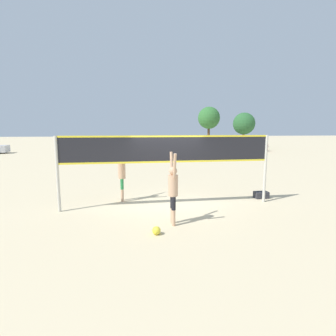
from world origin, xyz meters
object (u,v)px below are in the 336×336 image
at_px(player_blocker, 122,172).
at_px(tree_right_cluster, 209,118).
at_px(parked_car_near, 248,146).
at_px(tree_left_cluster, 244,124).
at_px(volleyball_net, 168,155).
at_px(player_spiker, 173,187).
at_px(volleyball, 156,230).
at_px(gear_bag, 261,195).

distance_m(player_blocker, tree_right_cluster, 29.22).
height_order(parked_car_near, tree_left_cluster, tree_left_cluster).
xyz_separation_m(parked_car_near, tree_left_cluster, (2.46, 6.75, 2.96)).
xyz_separation_m(volleyball_net, player_spiker, (-0.15, -1.80, -0.76)).
relative_size(volleyball, tree_left_cluster, 0.04).
height_order(player_blocker, tree_left_cluster, tree_left_cluster).
distance_m(volleyball_net, player_spiker, 1.96).
xyz_separation_m(player_blocker, tree_right_cluster, (12.00, 26.45, 3.20)).
bearing_deg(parked_car_near, tree_left_cluster, 71.64).
distance_m(player_blocker, volleyball, 3.70).
bearing_deg(tree_right_cluster, parked_car_near, -53.68).
bearing_deg(player_blocker, parked_car_near, 143.81).
xyz_separation_m(gear_bag, tree_left_cluster, (12.68, 28.63, 3.48)).
height_order(gear_bag, tree_right_cluster, tree_right_cluster).
height_order(tree_left_cluster, tree_right_cluster, tree_right_cluster).
bearing_deg(gear_bag, volleyball, -146.80).
height_order(volleyball_net, tree_right_cluster, tree_right_cluster).
relative_size(volleyball_net, volleyball, 33.19).
relative_size(gear_bag, tree_right_cluster, 0.09).
bearing_deg(volleyball, volleyball_net, 73.90).
height_order(player_blocker, parked_car_near, player_blocker).
xyz_separation_m(volleyball, tree_right_cluster, (11.10, 29.89, 4.22)).
bearing_deg(volleyball, parked_car_near, 59.27).
distance_m(player_spiker, gear_bag, 4.74).
bearing_deg(volleyball, player_blocker, 104.66).
relative_size(player_blocker, tree_left_cluster, 0.41).
height_order(volleyball_net, tree_left_cluster, tree_left_cluster).
distance_m(player_spiker, parked_car_near, 28.10).
height_order(player_spiker, player_blocker, player_blocker).
relative_size(player_spiker, player_blocker, 0.96).
bearing_deg(tree_right_cluster, gear_bag, -103.65).
height_order(player_blocker, tree_right_cluster, tree_right_cluster).
relative_size(volleyball, parked_car_near, 0.05).
relative_size(parked_car_near, tree_right_cluster, 0.73).
relative_size(player_spiker, tree_left_cluster, 0.39).
distance_m(player_spiker, tree_right_cluster, 31.25).
bearing_deg(gear_bag, player_spiker, -149.77).
bearing_deg(tree_right_cluster, volleyball_net, -110.75).
xyz_separation_m(player_blocker, gear_bag, (5.46, -0.45, -1.01)).
distance_m(player_blocker, gear_bag, 5.57).
bearing_deg(tree_right_cluster, volleyball, -110.37).
distance_m(parked_car_near, tree_right_cluster, 7.23).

